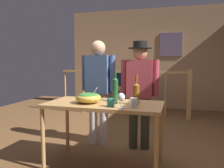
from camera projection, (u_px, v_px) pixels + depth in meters
ground_plane at (130, 149)px, 3.40m from camera, size 8.60×8.60×0.00m
back_wall at (154, 59)px, 6.43m from camera, size 4.91×0.10×2.80m
framed_picture at (171, 45)px, 6.20m from camera, size 0.60×0.03×0.65m
stair_railing at (142, 87)px, 5.41m from camera, size 3.22×0.10×1.15m
tv_console at (124, 99)px, 6.42m from camera, size 0.90×0.40×0.53m
flat_screen_tv at (124, 79)px, 6.33m from camera, size 0.68×0.12×0.51m
serving_table at (104, 110)px, 2.80m from camera, size 1.43×0.71×0.81m
salad_bowl at (88, 97)px, 2.77m from camera, size 0.31×0.31×0.20m
wine_glass at (121, 98)px, 2.47m from camera, size 0.08×0.08×0.17m
wine_bottle_green at (115, 89)px, 2.90m from camera, size 0.07×0.07×0.37m
wine_bottle_amber at (136, 93)px, 2.68m from camera, size 0.08×0.08×0.35m
mug_teal at (111, 103)px, 2.56m from camera, size 0.12×0.08×0.09m
mug_white at (134, 103)px, 2.51m from camera, size 0.12×0.09×0.11m
person_standing_left at (98, 84)px, 3.54m from camera, size 0.56×0.24×1.65m
person_standing_right at (140, 86)px, 3.36m from camera, size 0.56×0.35×1.62m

